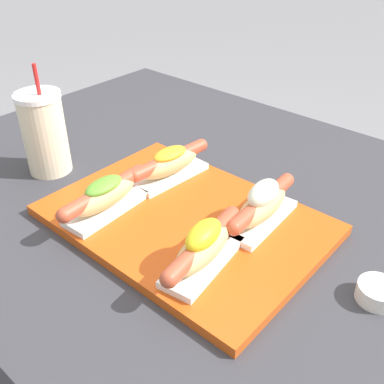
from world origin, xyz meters
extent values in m
cube|color=#333338|center=(0.00, 0.00, 0.34)|extent=(1.36, 0.93, 0.69)
cube|color=#CC4C14|center=(0.01, -0.10, 0.69)|extent=(0.47, 0.34, 0.02)
cube|color=white|center=(-0.11, -0.18, 0.71)|extent=(0.07, 0.16, 0.01)
ellipsoid|color=tan|center=(-0.11, -0.18, 0.74)|extent=(0.06, 0.14, 0.04)
cylinder|color=#AD472D|center=(-0.11, -0.18, 0.74)|extent=(0.04, 0.18, 0.03)
sphere|color=#AD472D|center=(-0.10, -0.27, 0.74)|extent=(0.03, 0.03, 0.03)
sphere|color=#AD472D|center=(-0.11, -0.09, 0.74)|extent=(0.03, 0.03, 0.03)
ellipsoid|color=#5B992D|center=(-0.11, -0.18, 0.76)|extent=(0.04, 0.08, 0.02)
cube|color=white|center=(0.11, -0.17, 0.71)|extent=(0.08, 0.17, 0.01)
ellipsoid|color=tan|center=(0.11, -0.17, 0.74)|extent=(0.07, 0.15, 0.04)
cylinder|color=#AD472D|center=(0.11, -0.17, 0.74)|extent=(0.05, 0.18, 0.03)
sphere|color=#AD472D|center=(0.13, -0.26, 0.74)|extent=(0.03, 0.03, 0.03)
sphere|color=#AD472D|center=(0.10, -0.08, 0.74)|extent=(0.03, 0.03, 0.03)
ellipsoid|color=yellow|center=(0.11, -0.17, 0.76)|extent=(0.05, 0.08, 0.04)
cube|color=white|center=(-0.10, -0.02, 0.71)|extent=(0.07, 0.16, 0.01)
ellipsoid|color=tan|center=(-0.10, -0.02, 0.74)|extent=(0.06, 0.14, 0.04)
cylinder|color=#AD472D|center=(-0.10, -0.02, 0.74)|extent=(0.04, 0.18, 0.03)
sphere|color=#AD472D|center=(-0.11, -0.11, 0.74)|extent=(0.03, 0.03, 0.03)
sphere|color=#AD472D|center=(-0.09, 0.07, 0.74)|extent=(0.03, 0.03, 0.03)
ellipsoid|color=gold|center=(-0.10, -0.02, 0.76)|extent=(0.05, 0.08, 0.02)
cube|color=white|center=(0.12, -0.02, 0.71)|extent=(0.07, 0.16, 0.01)
ellipsoid|color=tan|center=(0.12, -0.02, 0.74)|extent=(0.06, 0.14, 0.04)
cylinder|color=#AD472D|center=(0.12, -0.02, 0.74)|extent=(0.04, 0.18, 0.03)
sphere|color=#AD472D|center=(0.12, -0.11, 0.74)|extent=(0.03, 0.03, 0.03)
sphere|color=#AD472D|center=(0.11, 0.07, 0.74)|extent=(0.03, 0.03, 0.03)
ellipsoid|color=silver|center=(0.12, -0.02, 0.76)|extent=(0.05, 0.08, 0.04)
cylinder|color=silver|center=(0.34, -0.05, 0.70)|extent=(0.06, 0.06, 0.03)
cylinder|color=red|center=(0.34, -0.05, 0.71)|extent=(0.05, 0.05, 0.01)
cylinder|color=beige|center=(-0.33, -0.14, 0.77)|extent=(0.09, 0.09, 0.16)
cylinder|color=white|center=(-0.33, -0.14, 0.85)|extent=(0.09, 0.09, 0.01)
cylinder|color=red|center=(-0.32, -0.14, 0.89)|extent=(0.01, 0.01, 0.06)
camera|label=1|loc=(0.44, -0.57, 1.17)|focal=42.00mm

